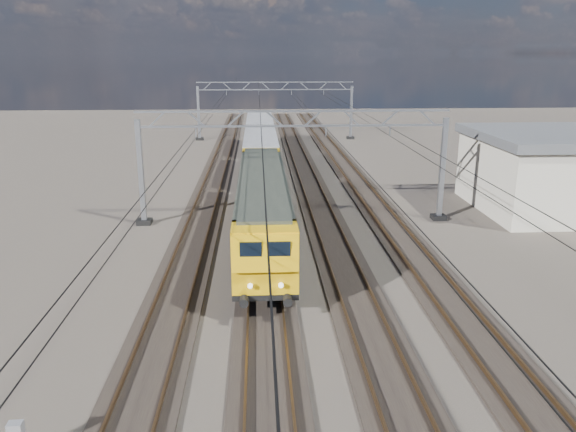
{
  "coord_description": "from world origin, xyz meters",
  "views": [
    {
      "loc": [
        -2.21,
        -30.56,
        10.44
      ],
      "look_at": [
        -0.73,
        -2.93,
        2.4
      ],
      "focal_mm": 35.0,
      "sensor_mm": 36.0,
      "label": 1
    }
  ],
  "objects_px": {
    "catenary_gantry_mid": "(294,162)",
    "hopper_wagon_lead": "(261,152)",
    "catenary_gantry_far": "(275,108)",
    "locomotive": "(263,204)",
    "hopper_wagon_mid": "(260,130)",
    "trackside_cabinet": "(16,432)"
  },
  "relations": [
    {
      "from": "catenary_gantry_far",
      "to": "hopper_wagon_lead",
      "type": "height_order",
      "value": "catenary_gantry_far"
    },
    {
      "from": "hopper_wagon_mid",
      "to": "trackside_cabinet",
      "type": "distance_m",
      "value": 49.84
    },
    {
      "from": "catenary_gantry_mid",
      "to": "locomotive",
      "type": "relative_size",
      "value": 0.94
    },
    {
      "from": "catenary_gantry_mid",
      "to": "trackside_cabinet",
      "type": "relative_size",
      "value": 17.44
    },
    {
      "from": "hopper_wagon_mid",
      "to": "locomotive",
      "type": "bearing_deg",
      "value": -90.0
    },
    {
      "from": "catenary_gantry_far",
      "to": "locomotive",
      "type": "xyz_separation_m",
      "value": [
        -2.0,
        -40.15,
        -1.58
      ]
    },
    {
      "from": "hopper_wagon_lead",
      "to": "locomotive",
      "type": "bearing_deg",
      "value": -90.0
    },
    {
      "from": "hopper_wagon_lead",
      "to": "trackside_cabinet",
      "type": "bearing_deg",
      "value": -100.77
    },
    {
      "from": "catenary_gantry_far",
      "to": "hopper_wagon_mid",
      "type": "height_order",
      "value": "catenary_gantry_far"
    },
    {
      "from": "catenary_gantry_mid",
      "to": "hopper_wagon_mid",
      "type": "height_order",
      "value": "catenary_gantry_mid"
    },
    {
      "from": "catenary_gantry_mid",
      "to": "hopper_wagon_mid",
      "type": "bearing_deg",
      "value": 94.12
    },
    {
      "from": "catenary_gantry_mid",
      "to": "hopper_wagon_lead",
      "type": "relative_size",
      "value": 1.53
    },
    {
      "from": "catenary_gantry_far",
      "to": "trackside_cabinet",
      "type": "xyz_separation_m",
      "value": [
        -8.69,
        -57.63,
        -3.05
      ]
    },
    {
      "from": "catenary_gantry_far",
      "to": "trackside_cabinet",
      "type": "bearing_deg",
      "value": -98.58
    },
    {
      "from": "catenary_gantry_mid",
      "to": "hopper_wagon_lead",
      "type": "xyz_separation_m",
      "value": [
        -2.0,
        13.54,
        -1.67
      ]
    },
    {
      "from": "hopper_wagon_lead",
      "to": "catenary_gantry_far",
      "type": "bearing_deg",
      "value": 84.91
    },
    {
      "from": "catenary_gantry_mid",
      "to": "hopper_wagon_mid",
      "type": "relative_size",
      "value": 1.53
    },
    {
      "from": "catenary_gantry_far",
      "to": "locomotive",
      "type": "height_order",
      "value": "catenary_gantry_far"
    },
    {
      "from": "locomotive",
      "to": "hopper_wagon_mid",
      "type": "bearing_deg",
      "value": 90.0
    },
    {
      "from": "catenary_gantry_mid",
      "to": "locomotive",
      "type": "distance_m",
      "value": 4.87
    },
    {
      "from": "locomotive",
      "to": "hopper_wagon_mid",
      "type": "xyz_separation_m",
      "value": [
        -0.0,
        31.9,
        -0.09
      ]
    },
    {
      "from": "locomotive",
      "to": "hopper_wagon_lead",
      "type": "xyz_separation_m",
      "value": [
        -0.0,
        17.7,
        -0.09
      ]
    }
  ]
}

